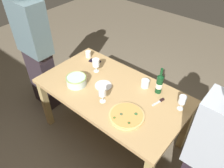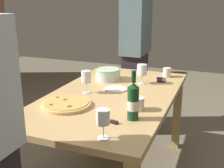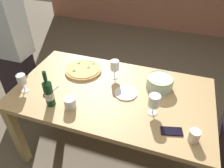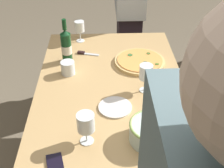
{
  "view_description": "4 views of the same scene",
  "coord_description": "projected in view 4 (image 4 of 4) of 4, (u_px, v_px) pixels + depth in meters",
  "views": [
    {
      "loc": [
        -1.11,
        1.32,
        2.29
      ],
      "look_at": [
        0.0,
        0.0,
        0.83
      ],
      "focal_mm": 34.83,
      "sensor_mm": 36.0,
      "label": 1
    },
    {
      "loc": [
        -1.94,
        -0.75,
        1.46
      ],
      "look_at": [
        0.0,
        0.0,
        0.83
      ],
      "focal_mm": 46.51,
      "sensor_mm": 36.0,
      "label": 2
    },
    {
      "loc": [
        0.42,
        -1.26,
        1.87
      ],
      "look_at": [
        0.0,
        0.0,
        0.83
      ],
      "focal_mm": 34.01,
      "sensor_mm": 36.0,
      "label": 3
    },
    {
      "loc": [
        1.37,
        -0.05,
        1.81
      ],
      "look_at": [
        0.0,
        0.0,
        0.83
      ],
      "focal_mm": 48.3,
      "sensor_mm": 36.0,
      "label": 4
    }
  ],
  "objects": [
    {
      "name": "wine_glass_near_pizza",
      "position": [
        146.0,
        73.0,
        1.7
      ],
      "size": [
        0.08,
        0.08,
        0.17
      ],
      "color": "white",
      "rests_on": "dining_table"
    },
    {
      "name": "dining_table",
      "position": [
        112.0,
        108.0,
        1.79
      ],
      "size": [
        1.6,
        0.9,
        0.75
      ],
      "color": "tan",
      "rests_on": "ground"
    },
    {
      "name": "side_plate",
      "position": [
        115.0,
        107.0,
        1.64
      ],
      "size": [
        0.18,
        0.18,
        0.01
      ],
      "primitive_type": "cylinder",
      "color": "white",
      "rests_on": "dining_table"
    },
    {
      "name": "cell_phone",
      "position": [
        55.0,
        166.0,
        1.31
      ],
      "size": [
        0.16,
        0.1,
        0.01
      ],
      "primitive_type": "cube",
      "rotation": [
        0.0,
        0.0,
        1.81
      ],
      "color": "black",
      "rests_on": "dining_table"
    },
    {
      "name": "pizza",
      "position": [
        140.0,
        61.0,
        2.01
      ],
      "size": [
        0.34,
        0.34,
        0.03
      ],
      "color": "#DFB771",
      "rests_on": "dining_table"
    },
    {
      "name": "serving_bowl",
      "position": [
        152.0,
        131.0,
        1.42
      ],
      "size": [
        0.22,
        0.22,
        0.1
      ],
      "color": "silver",
      "rests_on": "dining_table"
    },
    {
      "name": "wine_glass_far_left",
      "position": [
        86.0,
        123.0,
        1.37
      ],
      "size": [
        0.08,
        0.08,
        0.16
      ],
      "color": "white",
      "rests_on": "dining_table"
    },
    {
      "name": "pizza_knife",
      "position": [
        85.0,
        53.0,
        2.12
      ],
      "size": [
        0.06,
        0.16,
        0.02
      ],
      "color": "silver",
      "rests_on": "dining_table"
    },
    {
      "name": "wine_bottle",
      "position": [
        66.0,
        46.0,
        1.98
      ],
      "size": [
        0.07,
        0.07,
        0.3
      ],
      "color": "#103C1C",
      "rests_on": "dining_table"
    },
    {
      "name": "cup_amber",
      "position": [
        68.0,
        68.0,
        1.89
      ],
      "size": [
        0.09,
        0.09,
        0.09
      ],
      "primitive_type": "cylinder",
      "color": "white",
      "rests_on": "dining_table"
    },
    {
      "name": "wine_glass_by_bottle",
      "position": [
        80.0,
        27.0,
        2.21
      ],
      "size": [
        0.07,
        0.07,
        0.16
      ],
      "color": "white",
      "rests_on": "dining_table"
    },
    {
      "name": "person_host",
      "position": [
        129.0,
        9.0,
        2.62
      ],
      "size": [
        0.41,
        0.24,
        1.61
      ],
      "rotation": [
        0.0,
        0.0,
        -0.17
      ],
      "color": "#2A202A",
      "rests_on": "ground"
    }
  ]
}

